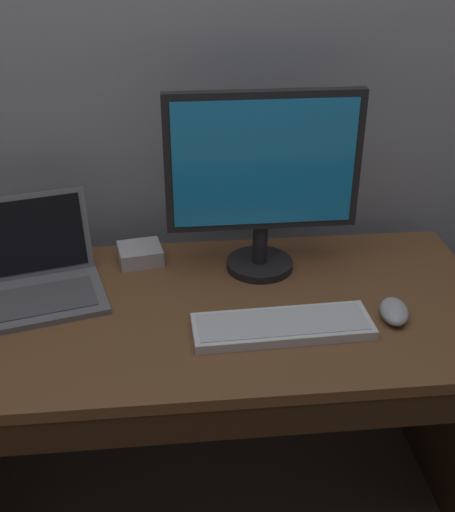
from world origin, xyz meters
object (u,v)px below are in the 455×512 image
object	(u,v)px
external_monitor	(263,176)
computer_mouse	(394,311)
wired_keyboard	(282,326)
external_drive_box	(140,254)
laptop_space_gray	(38,276)

from	to	relation	value
external_monitor	computer_mouse	bearing A→B (deg)	-42.33
wired_keyboard	external_drive_box	size ratio (longest dim) A/B	3.63
laptop_space_gray	computer_mouse	bearing A→B (deg)	-13.39
laptop_space_gray	computer_mouse	xyz separation A→B (m)	(0.87, -0.21, -0.03)
external_drive_box	computer_mouse	bearing A→B (deg)	-29.46
laptop_space_gray	computer_mouse	distance (m)	0.89
wired_keyboard	external_drive_box	world-z (taller)	external_drive_box
laptop_space_gray	external_monitor	size ratio (longest dim) A/B	0.73
external_monitor	wired_keyboard	distance (m)	0.39
wired_keyboard	external_monitor	bearing A→B (deg)	92.11
wired_keyboard	laptop_space_gray	bearing A→B (deg)	158.76
external_drive_box	wired_keyboard	bearing A→B (deg)	-47.64
laptop_space_gray	wired_keyboard	world-z (taller)	laptop_space_gray
laptop_space_gray	computer_mouse	world-z (taller)	laptop_space_gray
external_monitor	external_drive_box	xyz separation A→B (m)	(-0.33, 0.09, -0.25)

